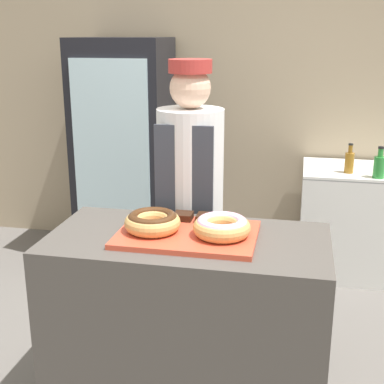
# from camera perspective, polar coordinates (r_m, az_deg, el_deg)

# --- Properties ---
(wall_back) EXTENTS (8.00, 0.06, 2.70)m
(wall_back) POSITION_cam_1_polar(r_m,az_deg,el_deg) (4.34, 5.53, 11.24)
(wall_back) COLOR tan
(wall_back) RESTS_ON ground_plane
(display_counter) EXTENTS (1.25, 0.63, 0.88)m
(display_counter) POSITION_cam_1_polar(r_m,az_deg,el_deg) (2.57, -0.46, -14.01)
(display_counter) COLOR #4C4742
(display_counter) RESTS_ON ground_plane
(serving_tray) EXTENTS (0.61, 0.43, 0.02)m
(serving_tray) POSITION_cam_1_polar(r_m,az_deg,el_deg) (2.37, -0.49, -4.57)
(serving_tray) COLOR #D84C33
(serving_tray) RESTS_ON display_counter
(donut_chocolate_glaze) EXTENTS (0.25, 0.25, 0.08)m
(donut_chocolate_glaze) POSITION_cam_1_polar(r_m,az_deg,el_deg) (2.38, -4.24, -3.12)
(donut_chocolate_glaze) COLOR tan
(donut_chocolate_glaze) RESTS_ON serving_tray
(donut_light_glaze) EXTENTS (0.25, 0.25, 0.08)m
(donut_light_glaze) POSITION_cam_1_polar(r_m,az_deg,el_deg) (2.31, 3.20, -3.65)
(donut_light_glaze) COLOR tan
(donut_light_glaze) RESTS_ON serving_tray
(brownie_back_left) EXTENTS (0.09, 0.09, 0.03)m
(brownie_back_left) POSITION_cam_1_polar(r_m,az_deg,el_deg) (2.52, -0.94, -2.59)
(brownie_back_left) COLOR black
(brownie_back_left) RESTS_ON serving_tray
(brownie_back_right) EXTENTS (0.09, 0.09, 0.03)m
(brownie_back_right) POSITION_cam_1_polar(r_m,az_deg,el_deg) (2.50, 1.51, -2.76)
(brownie_back_right) COLOR black
(brownie_back_right) RESTS_ON serving_tray
(baker_person) EXTENTS (0.35, 0.35, 1.62)m
(baker_person) POSITION_cam_1_polar(r_m,az_deg,el_deg) (2.90, -0.20, -1.28)
(baker_person) COLOR #4C4C51
(baker_person) RESTS_ON ground_plane
(beverage_fridge) EXTENTS (0.70, 0.60, 1.72)m
(beverage_fridge) POSITION_cam_1_polar(r_m,az_deg,el_deg) (4.24, -7.23, 4.36)
(beverage_fridge) COLOR black
(beverage_fridge) RESTS_ON ground_plane
(chest_freezer) EXTENTS (1.01, 0.62, 0.81)m
(chest_freezer) POSITION_cam_1_polar(r_m,az_deg,el_deg) (4.18, 18.38, -3.01)
(chest_freezer) COLOR white
(chest_freezer) RESTS_ON ground_plane
(bottle_amber) EXTENTS (0.06, 0.06, 0.21)m
(bottle_amber) POSITION_cam_1_polar(r_m,az_deg,el_deg) (3.90, 16.44, 3.13)
(bottle_amber) COLOR #99661E
(bottle_amber) RESTS_ON chest_freezer
(bottle_green_b) EXTENTS (0.08, 0.08, 0.22)m
(bottle_green_b) POSITION_cam_1_polar(r_m,az_deg,el_deg) (3.82, 19.35, 2.64)
(bottle_green_b) COLOR #2D8C38
(bottle_green_b) RESTS_ON chest_freezer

